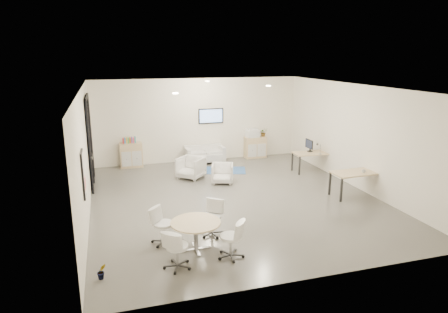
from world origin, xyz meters
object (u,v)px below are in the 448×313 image
armchair_left (191,167)px  desk_rear (312,154)px  armchair_right (222,172)px  round_table (196,226)px  sideboard_right (255,147)px  loveseat (204,155)px  sideboard_left (131,155)px  desk_front (356,174)px

armchair_left → desk_rear: bearing=36.1°
armchair_right → desk_rear: size_ratio=0.52×
round_table → sideboard_right: bearing=60.1°
sideboard_right → armchair_left: sideboard_right is taller
loveseat → desk_rear: 4.08m
round_table → loveseat: bearing=74.6°
sideboard_left → armchair_left: bearing=-47.3°
sideboard_right → loveseat: (-2.15, -0.14, -0.12)m
loveseat → desk_rear: (3.38, -2.27, 0.32)m
loveseat → desk_front: desk_front is taller
armchair_right → desk_rear: 3.46m
loveseat → armchair_left: bearing=-117.6°
loveseat → armchair_left: 2.06m
loveseat → armchair_left: (-0.93, -1.83, 0.10)m
sideboard_left → desk_rear: 6.59m
sideboard_left → loveseat: (2.75, -0.14, -0.15)m
sideboard_left → round_table: size_ratio=0.86×
loveseat → sideboard_left: bearing=176.2°
sideboard_left → round_table: sideboard_left is taller
desk_front → round_table: size_ratio=1.36×
sideboard_left → round_table: (0.86, -7.04, 0.11)m
sideboard_left → armchair_left: size_ratio=1.14×
sideboard_right → desk_rear: size_ratio=0.63×
sideboard_right → sideboard_left: bearing=-180.0°
loveseat → armchair_left: armchair_left is taller
loveseat → round_table: loveseat is taller
sideboard_left → desk_front: sideboard_left is taller
armchair_left → armchair_right: 1.18m
desk_front → round_table: 5.59m
sideboard_left → loveseat: bearing=-3.0°
sideboard_left → desk_front: size_ratio=0.63×
loveseat → desk_front: (3.35, -4.95, 0.36)m
sideboard_left → sideboard_right: sideboard_left is taller
sideboard_right → armchair_left: 3.66m
loveseat → armchair_right: (-0.05, -2.62, 0.05)m
armchair_right → desk_front: desk_front is taller
armchair_right → desk_rear: bearing=24.9°
sideboard_right → round_table: 8.12m
desk_rear → round_table: (-5.27, -4.63, -0.06)m
sideboard_right → armchair_left: size_ratio=1.07×
round_table → armchair_left: bearing=79.1°
armchair_right → desk_rear: armchair_right is taller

